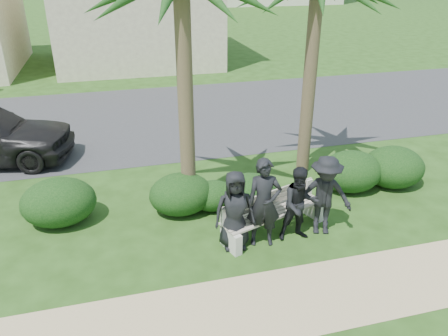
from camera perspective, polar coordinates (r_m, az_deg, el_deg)
The scene contains 15 objects.
ground at distance 8.90m, azimuth 5.58°, elevation -9.02°, with size 160.00×160.00×0.00m, color #203E11.
footpath at distance 7.61m, azimuth 10.40°, elevation -16.37°, with size 30.00×1.60×0.01m, color tan.
asphalt_street at distance 15.89m, azimuth -4.36°, elevation 6.96°, with size 160.00×8.00×0.01m, color #2D2D30.
park_bench at distance 8.92m, azimuth 6.62°, elevation -6.20°, with size 2.46×1.23×0.81m.
man_a at distance 8.21m, azimuth 1.42°, elevation -5.56°, with size 0.78×0.50×1.59m, color black.
man_b at distance 8.27m, azimuth 5.25°, elevation -4.59°, with size 0.65×0.43×1.79m, color black.
man_c at distance 8.57m, azimuth 9.87°, elevation -4.71°, with size 0.75×0.58×1.54m, color black.
man_d at distance 8.82m, azimuth 12.98°, elevation -3.56°, with size 1.09×0.62×1.68m, color black.
hedge_a at distance 9.74m, azimuth -20.81°, elevation -4.03°, with size 1.54×1.27×1.00m, color black.
hedge_b at distance 9.55m, azimuth -5.64°, elevation -3.26°, with size 1.39×1.15×0.91m, color black.
hedge_c at distance 9.68m, azimuth -1.45°, elevation -3.53°, with size 1.01×0.84×0.66m, color black.
hedge_d at distance 9.63m, azimuth 3.30°, elevation -3.11°, with size 1.30×1.07×0.84m, color black.
hedge_e at distance 10.86m, azimuth 16.27°, elevation -0.29°, with size 1.50×1.24×0.98m, color black.
hedge_f at distance 11.41m, azimuth 21.43°, elevation 0.13°, with size 1.47×1.21×0.96m, color black.
hedge_extra at distance 11.47m, azimuth 21.18°, elevation 0.36°, with size 1.50×1.24×0.98m, color black.
Camera 1 is at (-2.70, -6.84, 5.02)m, focal length 35.00 mm.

